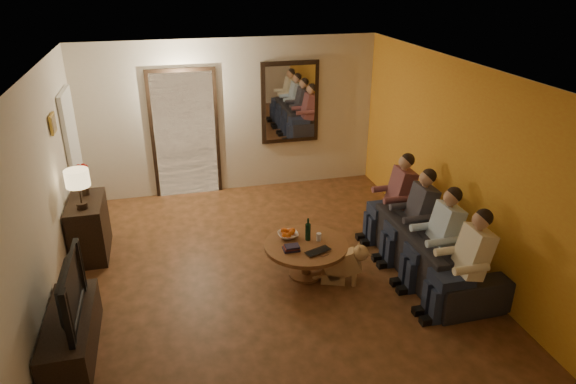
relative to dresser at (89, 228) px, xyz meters
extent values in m
cube|color=#452E12|center=(2.25, -1.22, -0.40)|extent=(5.00, 6.00, 0.01)
cube|color=white|center=(2.25, -1.22, 2.20)|extent=(5.00, 6.00, 0.01)
cube|color=beige|center=(2.25, 1.78, 0.90)|extent=(5.00, 0.02, 2.60)
cube|color=beige|center=(2.25, -4.22, 0.90)|extent=(5.00, 0.02, 2.60)
cube|color=beige|center=(-0.25, -1.22, 0.90)|extent=(0.02, 6.00, 2.60)
cube|color=beige|center=(4.75, -1.22, 0.90)|extent=(0.02, 6.00, 2.60)
cube|color=orange|center=(4.74, -1.22, 0.90)|extent=(0.01, 6.00, 2.60)
cube|color=#FFE0A5|center=(1.45, 1.76, 0.65)|extent=(1.00, 0.06, 2.10)
cube|color=black|center=(1.45, 1.75, 0.65)|extent=(1.12, 0.04, 2.22)
cube|color=silver|center=(1.70, 1.77, 0.50)|extent=(0.45, 0.03, 1.70)
cube|color=black|center=(3.25, 1.74, 1.10)|extent=(1.00, 0.05, 1.40)
cube|color=white|center=(3.25, 1.71, 1.10)|extent=(0.86, 0.02, 1.26)
cube|color=white|center=(-0.21, 1.08, 0.62)|extent=(0.06, 0.85, 2.04)
cube|color=#B28C33|center=(-0.22, 0.08, 1.45)|extent=(0.03, 0.28, 0.24)
cube|color=brown|center=(-0.21, 0.08, 1.45)|extent=(0.01, 0.22, 0.18)
cube|color=black|center=(0.00, 0.00, 0.00)|extent=(0.45, 0.89, 0.79)
cube|color=black|center=(0.00, -2.03, -0.18)|extent=(0.45, 1.31, 0.44)
imported|color=black|center=(0.00, -2.03, 0.34)|extent=(1.05, 0.14, 0.60)
imported|color=black|center=(4.30, -1.51, -0.08)|extent=(2.20, 0.88, 0.64)
cylinder|color=brown|center=(2.71, -1.22, -0.17)|extent=(1.32, 1.32, 0.45)
imported|color=white|center=(2.53, -1.00, 0.08)|extent=(0.26, 0.26, 0.06)
cylinder|color=silver|center=(2.89, -1.17, 0.10)|extent=(0.06, 0.06, 0.10)
imported|color=black|center=(2.81, -1.50, 0.07)|extent=(0.38, 0.31, 0.03)
camera|label=1|loc=(1.13, -6.61, 3.27)|focal=32.00mm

